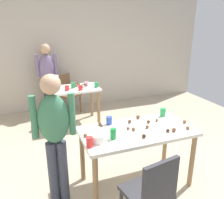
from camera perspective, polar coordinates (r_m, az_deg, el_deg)
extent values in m
plane|color=tan|center=(3.17, 6.96, -19.90)|extent=(6.40, 6.40, 0.00)
cube|color=#BCB2A3|center=(5.54, -8.14, 11.59)|extent=(6.40, 0.10, 2.60)
cube|color=silver|center=(2.78, 6.32, -7.88)|extent=(1.36, 0.70, 0.04)
cylinder|color=olive|center=(2.56, -4.12, -20.43)|extent=(0.06, 0.06, 0.71)
cylinder|color=olive|center=(3.07, 19.34, -14.22)|extent=(0.06, 0.06, 0.71)
cylinder|color=olive|center=(3.02, -7.41, -13.76)|extent=(0.06, 0.06, 0.71)
cylinder|color=olive|center=(3.46, 13.19, -9.62)|extent=(0.06, 0.06, 0.71)
cube|color=white|center=(4.56, -9.39, 2.67)|extent=(0.95, 0.62, 0.04)
cylinder|color=olive|center=(4.38, -13.79, -3.48)|extent=(0.06, 0.06, 0.71)
cylinder|color=olive|center=(4.54, -3.35, -2.17)|extent=(0.06, 0.06, 0.71)
cylinder|color=olive|center=(4.85, -14.57, -1.36)|extent=(0.06, 0.06, 0.71)
cylinder|color=olive|center=(4.99, -5.09, -0.24)|extent=(0.06, 0.06, 0.71)
cube|color=#2D2D33|center=(2.38, 8.49, -21.87)|extent=(0.46, 0.46, 0.04)
cube|color=#2D2D33|center=(2.13, 12.01, -19.69)|extent=(0.38, 0.11, 0.42)
cylinder|color=#2D2D33|center=(2.71, 8.84, -22.24)|extent=(0.04, 0.04, 0.41)
cube|color=brown|center=(5.20, -10.63, 1.15)|extent=(0.55, 0.55, 0.04)
cube|color=brown|center=(5.27, -12.07, 3.90)|extent=(0.35, 0.23, 0.42)
cylinder|color=brown|center=(5.26, -7.87, -1.09)|extent=(0.04, 0.04, 0.41)
cylinder|color=brown|center=(5.04, -10.65, -2.11)|extent=(0.04, 0.04, 0.41)
cylinder|color=brown|center=(5.50, -10.33, -0.33)|extent=(0.04, 0.04, 0.41)
cylinder|color=brown|center=(5.29, -13.08, -1.27)|extent=(0.04, 0.04, 0.41)
cylinder|color=#383D4C|center=(2.75, -14.46, -17.37)|extent=(0.11, 0.11, 0.76)
cylinder|color=#383D4C|center=(2.74, -12.07, -17.22)|extent=(0.11, 0.11, 0.76)
ellipsoid|color=#3D7A56|center=(2.43, -14.39, -4.80)|extent=(0.34, 0.24, 0.54)
sphere|color=tan|center=(2.31, -15.13, 3.68)|extent=(0.21, 0.21, 0.21)
cylinder|color=#3D7A56|center=(2.43, -18.96, -4.22)|extent=(0.08, 0.08, 0.46)
cylinder|color=#3D7A56|center=(2.41, -9.96, -3.60)|extent=(0.08, 0.08, 0.46)
cylinder|color=#28282D|center=(5.27, -14.78, 0.66)|extent=(0.11, 0.11, 0.78)
cylinder|color=#28282D|center=(5.25, -15.95, 0.50)|extent=(0.11, 0.11, 0.78)
ellipsoid|color=slate|center=(5.10, -16.01, 7.74)|extent=(0.34, 0.23, 0.56)
sphere|color=tan|center=(5.05, -16.40, 12.02)|extent=(0.21, 0.21, 0.21)
cylinder|color=slate|center=(5.13, -13.95, 8.45)|extent=(0.08, 0.08, 0.47)
cylinder|color=slate|center=(5.07, -18.17, 7.95)|extent=(0.08, 0.08, 0.47)
cylinder|color=white|center=(2.49, -3.61, -9.52)|extent=(0.17, 0.17, 0.09)
cylinder|color=#198438|center=(2.53, 0.29, -8.53)|extent=(0.07, 0.07, 0.12)
cube|color=silver|center=(2.73, -2.07, -7.82)|extent=(0.17, 0.02, 0.01)
cylinder|color=#3351B2|center=(2.88, -0.72, -5.26)|extent=(0.07, 0.07, 0.10)
cylinder|color=red|center=(2.39, -5.59, -10.52)|extent=(0.07, 0.07, 0.11)
cylinder|color=green|center=(3.19, 12.59, -3.12)|extent=(0.07, 0.07, 0.11)
sphere|color=brown|center=(2.80, 15.24, -7.28)|extent=(0.05, 0.05, 0.05)
sphere|color=#3D2319|center=(2.77, 13.78, -7.55)|extent=(0.04, 0.04, 0.04)
sphere|color=brown|center=(2.90, 18.38, -6.73)|extent=(0.04, 0.04, 0.04)
sphere|color=brown|center=(2.75, 4.07, -7.19)|extent=(0.04, 0.04, 0.04)
sphere|color=brown|center=(2.93, 4.44, -5.46)|extent=(0.05, 0.05, 0.05)
sphere|color=brown|center=(2.86, -3.06, -6.10)|extent=(0.04, 0.04, 0.04)
sphere|color=brown|center=(2.60, -6.67, -8.87)|extent=(0.04, 0.04, 0.04)
sphere|color=#3D2319|center=(2.59, 7.98, -9.02)|extent=(0.05, 0.05, 0.05)
sphere|color=brown|center=(2.74, 5.40, -7.36)|extent=(0.04, 0.04, 0.04)
sphere|color=brown|center=(3.06, 6.53, -4.35)|extent=(0.05, 0.05, 0.05)
sphere|color=brown|center=(2.83, -2.64, -6.49)|extent=(0.04, 0.04, 0.04)
sphere|color=brown|center=(2.82, 8.79, -6.72)|extent=(0.04, 0.04, 0.04)
sphere|color=brown|center=(3.06, 17.66, -5.30)|extent=(0.04, 0.04, 0.04)
sphere|color=brown|center=(2.95, 9.11, -5.46)|extent=(0.04, 0.04, 0.04)
sphere|color=brown|center=(3.03, 11.11, -5.07)|extent=(0.04, 0.04, 0.04)
cylinder|color=white|center=(4.58, -13.80, 4.34)|extent=(0.12, 0.12, 0.25)
cylinder|color=red|center=(4.38, -11.17, 2.81)|extent=(0.08, 0.08, 0.09)
cylinder|color=green|center=(4.53, -3.90, 3.69)|extent=(0.08, 0.08, 0.10)
cylinder|color=green|center=(4.53, -9.69, 3.52)|extent=(0.08, 0.08, 0.11)
cylinder|color=red|center=(4.36, -7.85, 2.93)|extent=(0.08, 0.08, 0.09)
torus|color=pink|center=(4.84, -6.39, 4.21)|extent=(0.12, 0.12, 0.03)
torus|color=brown|center=(4.64, -6.86, 3.59)|extent=(0.13, 0.13, 0.04)
torus|color=brown|center=(4.75, -8.69, 3.83)|extent=(0.11, 0.11, 0.03)
torus|color=pink|center=(4.54, -7.73, 3.24)|extent=(0.14, 0.14, 0.04)
torus|color=brown|center=(4.65, -9.39, 3.52)|extent=(0.14, 0.14, 0.04)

